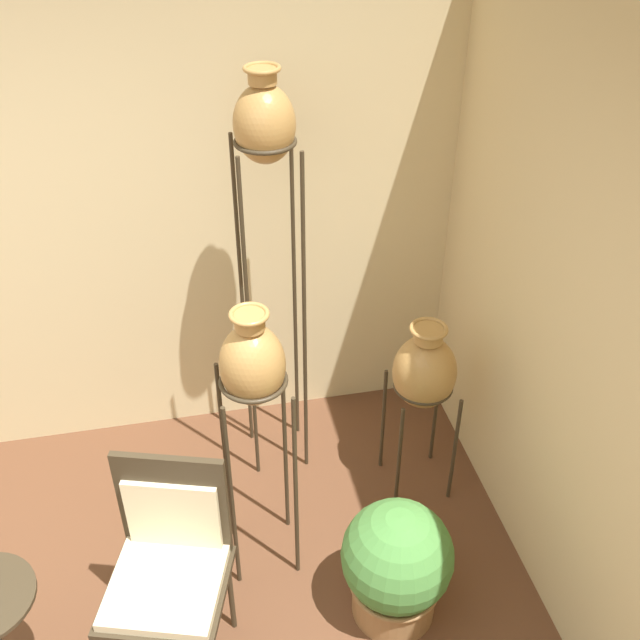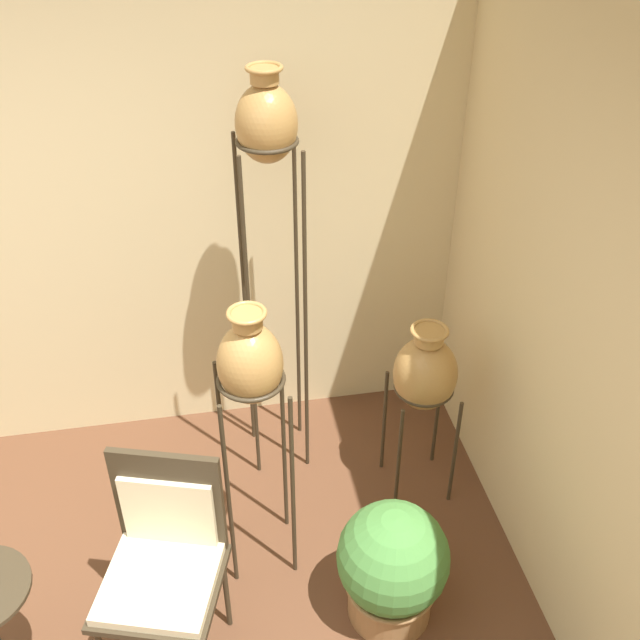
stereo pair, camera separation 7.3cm
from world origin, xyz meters
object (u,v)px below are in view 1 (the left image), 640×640
object	(u,v)px
chair	(169,557)
vase_stand_tall	(265,144)
vase_stand_medium	(253,370)
potted_plant	(397,564)
vase_stand_short	(424,372)

from	to	relation	value
chair	vase_stand_tall	bearing A→B (deg)	79.15
vase_stand_medium	potted_plant	size ratio (longest dim) A/B	2.30
vase_stand_tall	chair	distance (m)	1.76
chair	potted_plant	distance (m)	0.99
vase_stand_tall	potted_plant	distance (m)	1.92
vase_stand_tall	vase_stand_short	xyz separation A→B (m)	(0.69, -0.38, -1.08)
vase_stand_tall	vase_stand_medium	xyz separation A→B (m)	(-0.18, -0.68, -0.69)
vase_stand_medium	chair	size ratio (longest dim) A/B	1.40
vase_stand_medium	vase_stand_short	world-z (taller)	vase_stand_medium
vase_stand_tall	vase_stand_short	world-z (taller)	vase_stand_tall
vase_stand_tall	vase_stand_short	bearing A→B (deg)	-29.02
vase_stand_short	potted_plant	bearing A→B (deg)	-114.45
potted_plant	vase_stand_tall	bearing A→B (deg)	107.42
vase_stand_medium	chair	world-z (taller)	vase_stand_medium
vase_stand_tall	potted_plant	xyz separation A→B (m)	(0.35, -1.12, -1.52)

